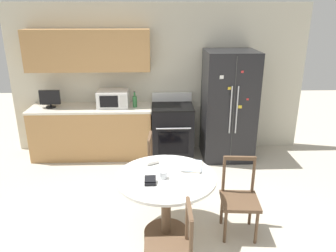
% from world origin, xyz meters
% --- Properties ---
extents(ground_plane, '(14.00, 14.00, 0.00)m').
position_xyz_m(ground_plane, '(0.00, 0.00, 0.00)').
color(ground_plane, beige).
extents(back_wall, '(5.20, 0.44, 2.60)m').
position_xyz_m(back_wall, '(-0.30, 2.59, 1.44)').
color(back_wall, beige).
rests_on(back_wall, ground_plane).
extents(kitchen_counter, '(2.09, 0.64, 0.90)m').
position_xyz_m(kitchen_counter, '(-1.17, 2.29, 0.45)').
color(kitchen_counter, '#AD7F4C').
rests_on(kitchen_counter, ground_plane).
extents(refrigerator, '(0.84, 0.80, 1.86)m').
position_xyz_m(refrigerator, '(1.19, 2.19, 0.93)').
color(refrigerator, black).
rests_on(refrigerator, ground_plane).
extents(oven_range, '(0.71, 0.68, 1.08)m').
position_xyz_m(oven_range, '(0.24, 2.26, 0.47)').
color(oven_range, black).
rests_on(oven_range, ground_plane).
extents(microwave, '(0.52, 0.40, 0.28)m').
position_xyz_m(microwave, '(-0.78, 2.32, 1.04)').
color(microwave, white).
rests_on(microwave, kitchen_counter).
extents(countertop_tv, '(0.34, 0.16, 0.30)m').
position_xyz_m(countertop_tv, '(-1.84, 2.29, 1.06)').
color(countertop_tv, black).
rests_on(countertop_tv, kitchen_counter).
extents(counter_bottle, '(0.08, 0.08, 0.27)m').
position_xyz_m(counter_bottle, '(-0.41, 2.27, 1.00)').
color(counter_bottle, '#2D6B38').
rests_on(counter_bottle, kitchen_counter).
extents(dining_table, '(1.12, 1.12, 0.75)m').
position_xyz_m(dining_table, '(0.06, 0.06, 0.59)').
color(dining_table, white).
rests_on(dining_table, ground_plane).
extents(dining_chair_right, '(0.45, 0.45, 0.90)m').
position_xyz_m(dining_chair_right, '(0.90, 0.07, 0.43)').
color(dining_chair_right, brown).
rests_on(dining_chair_right, ground_plane).
extents(dining_chair_far, '(0.45, 0.45, 0.90)m').
position_xyz_m(dining_chair_far, '(0.02, 0.91, 0.43)').
color(dining_chair_far, brown).
rests_on(dining_chair_far, ground_plane).
extents(candle_glass, '(0.09, 0.09, 0.08)m').
position_xyz_m(candle_glass, '(0.03, 0.02, 0.79)').
color(candle_glass, silver).
rests_on(candle_glass, dining_table).
extents(folded_napkin, '(0.15, 0.11, 0.05)m').
position_xyz_m(folded_napkin, '(-0.10, 0.36, 0.78)').
color(folded_napkin, silver).
rests_on(folded_napkin, dining_table).
extents(wallet, '(0.12, 0.13, 0.07)m').
position_xyz_m(wallet, '(-0.12, -0.09, 0.78)').
color(wallet, black).
rests_on(wallet, dining_table).
extents(mail_stack, '(0.30, 0.35, 0.02)m').
position_xyz_m(mail_stack, '(0.37, 0.27, 0.77)').
color(mail_stack, white).
rests_on(mail_stack, dining_table).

